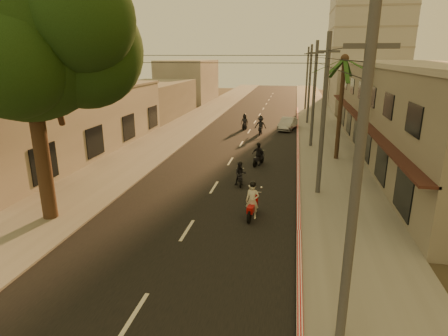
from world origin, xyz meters
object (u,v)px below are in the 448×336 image
Objects in this scene: broadleaf_tree at (35,39)px; scooter_mid_b at (258,155)px; palm_tree at (344,65)px; scooter_far_a at (245,122)px; scooter_far_b at (261,126)px; parked_car at (288,124)px; scooter_red at (252,202)px; scooter_mid_a at (240,174)px.

scooter_mid_b is (8.80, 11.21, -7.68)m from broadleaf_tree.
palm_tree is 4.64× the size of scooter_far_a.
scooter_far_b is 3.95m from parked_car.
palm_tree reaches higher than scooter_far_a.
scooter_red is at bearing -81.59° from parked_car.
broadleaf_tree is at bearing -99.42° from scooter_far_a.
scooter_red is at bearing 10.99° from broadleaf_tree.
broadleaf_tree is 26.83m from scooter_far_a.
scooter_far_b reaches higher than scooter_mid_a.
scooter_red is 20.87m from scooter_far_b.
scooter_red is 9.40m from scooter_mid_b.
parked_car is (10.61, 25.52, -7.81)m from broadleaf_tree.
scooter_red reaches higher than scooter_mid_a.
palm_tree is at bearing 38.13° from scooter_mid_a.
scooter_mid_b is 11.47m from scooter_far_b.
scooter_mid_a is at bearing -86.18° from parked_car.
broadleaf_tree is 7.61× the size of scooter_mid_a.
scooter_red is at bearing -67.63° from scooter_mid_b.
scooter_red reaches higher than scooter_far_a.
scooter_mid_a is 0.90× the size of scooter_far_a.
scooter_red reaches higher than parked_car.
palm_tree reaches higher than parked_car.
broadleaf_tree is 6.11× the size of scooter_red.
scooter_mid_a is at bearing -79.71° from scooter_mid_b.
broadleaf_tree is at bearing -101.29° from parked_car.
scooter_mid_b is at bearing 100.38° from scooter_red.
scooter_far_a is (-2.18, 18.41, 0.07)m from scooter_mid_a.
scooter_far_a is at bearing -162.41° from parked_car.
palm_tree is 14.53m from scooter_red.
palm_tree is 5.16× the size of scooter_mid_a.
scooter_mid_b is (-0.62, 9.38, -0.06)m from scooter_red.
scooter_red is 23.72m from parked_car.
broadleaf_tree reaches higher than scooter_mid_b.
scooter_red is 23.43m from scooter_far_a.
scooter_far_a is at bearing 76.61° from broadleaf_tree.
broadleaf_tree is 12.25m from scooter_red.
palm_tree is (14.61, 13.86, -1.33)m from broadleaf_tree.
broadleaf_tree is at bearing -108.19° from scooter_far_b.
scooter_red is 4.94m from scooter_mid_a.
palm_tree is 13.93m from parked_car.
palm_tree is 4.14× the size of scooter_red.
broadleaf_tree reaches higher than scooter_far_a.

